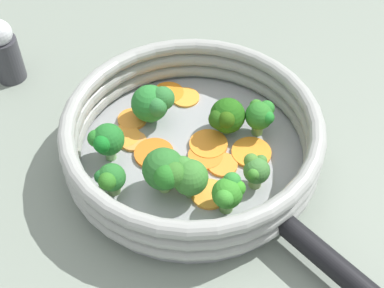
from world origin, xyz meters
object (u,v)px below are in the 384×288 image
(carrot_slice_5, at_px, (186,97))
(carrot_slice_4, at_px, (251,154))
(carrot_slice_7, at_px, (154,154))
(skillet, at_px, (192,157))
(broccoli_floret_5, at_px, (153,103))
(salt_shaker, at_px, (4,51))
(carrot_slice_12, at_px, (190,177))
(broccoli_floret_7, at_px, (190,176))
(carrot_slice_6, at_px, (125,137))
(carrot_slice_11, at_px, (168,93))
(broccoli_floret_1, at_px, (260,115))
(broccoli_floret_6, at_px, (106,140))
(carrot_slice_0, at_px, (134,141))
(carrot_slice_2, at_px, (208,144))
(carrot_slice_8, at_px, (223,165))
(broccoli_floret_8, at_px, (165,172))
(broccoli_floret_0, at_px, (110,179))
(broccoli_floret_2, at_px, (256,170))
(carrot_slice_9, at_px, (209,194))
(carrot_slice_3, at_px, (205,156))
(broccoli_floret_3, at_px, (226,117))
(broccoli_floret_4, at_px, (228,193))
(carrot_slice_10, at_px, (132,119))

(carrot_slice_5, bearing_deg, carrot_slice_4, 40.80)
(carrot_slice_5, relative_size, carrot_slice_7, 0.77)
(skillet, distance_m, broccoli_floret_5, 0.08)
(broccoli_floret_5, bearing_deg, carrot_slice_7, 4.40)
(skillet, relative_size, salt_shaker, 3.01)
(broccoli_floret_5, bearing_deg, carrot_slice_12, 27.96)
(carrot_slice_7, relative_size, broccoli_floret_7, 0.91)
(carrot_slice_6, bearing_deg, salt_shaker, -125.38)
(skillet, relative_size, carrot_slice_5, 7.75)
(broccoli_floret_5, bearing_deg, carrot_slice_4, 66.20)
(carrot_slice_11, height_order, carrot_slice_12, carrot_slice_12)
(carrot_slice_4, bearing_deg, salt_shaker, -114.16)
(skillet, relative_size, broccoli_floret_1, 6.03)
(broccoli_floret_1, distance_m, broccoli_floret_6, 0.18)
(carrot_slice_11, relative_size, salt_shaker, 0.44)
(carrot_slice_12, bearing_deg, broccoli_floret_5, -152.04)
(carrot_slice_0, bearing_deg, broccoli_floret_5, 149.45)
(carrot_slice_6, xyz_separation_m, carrot_slice_12, (0.06, 0.08, 0.00))
(carrot_slice_7, bearing_deg, carrot_slice_2, 104.39)
(carrot_slice_8, distance_m, broccoli_floret_8, 0.08)
(broccoli_floret_0, xyz_separation_m, broccoli_floret_7, (-0.00, 0.09, 0.01))
(carrot_slice_0, bearing_deg, carrot_slice_5, 143.08)
(carrot_slice_8, xyz_separation_m, carrot_slice_12, (0.02, -0.04, 0.00))
(carrot_slice_2, relative_size, broccoli_floret_2, 1.15)
(carrot_slice_12, relative_size, broccoli_floret_5, 0.72)
(carrot_slice_9, relative_size, carrot_slice_12, 1.05)
(carrot_slice_6, distance_m, broccoli_floret_8, 0.10)
(carrot_slice_12, bearing_deg, carrot_slice_3, 150.89)
(broccoli_floret_6, bearing_deg, broccoli_floret_3, 108.81)
(broccoli_floret_4, bearing_deg, carrot_slice_4, 159.09)
(carrot_slice_7, bearing_deg, broccoli_floret_7, 38.40)
(carrot_slice_2, distance_m, broccoli_floret_7, 0.08)
(broccoli_floret_2, relative_size, broccoli_floret_4, 0.89)
(carrot_slice_7, bearing_deg, carrot_slice_5, 161.30)
(carrot_slice_0, height_order, salt_shaker, salt_shaker)
(broccoli_floret_6, distance_m, salt_shaker, 0.22)
(carrot_slice_11, bearing_deg, carrot_slice_10, -40.19)
(broccoli_floret_0, height_order, broccoli_floret_5, broccoli_floret_5)
(carrot_slice_7, bearing_deg, skillet, 97.00)
(carrot_slice_9, height_order, broccoli_floret_3, broccoli_floret_3)
(carrot_slice_4, xyz_separation_m, salt_shaker, (-0.15, -0.33, 0.03))
(broccoli_floret_5, bearing_deg, broccoli_floret_7, 23.45)
(carrot_slice_2, bearing_deg, broccoli_floret_5, -120.14)
(broccoli_floret_2, relative_size, broccoli_floret_6, 0.80)
(broccoli_floret_0, distance_m, broccoli_floret_7, 0.09)
(carrot_slice_5, relative_size, carrot_slice_9, 0.89)
(broccoli_floret_8, height_order, salt_shaker, salt_shaker)
(carrot_slice_4, distance_m, carrot_slice_5, 0.13)
(carrot_slice_5, relative_size, broccoli_floret_7, 0.70)
(broccoli_floret_2, bearing_deg, carrot_slice_4, -178.13)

